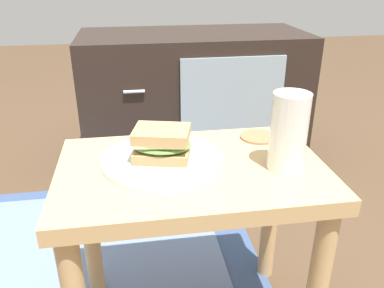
% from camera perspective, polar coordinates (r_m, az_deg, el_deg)
% --- Properties ---
extents(side_table, '(0.56, 0.36, 0.46)m').
position_cam_1_polar(side_table, '(0.87, -0.03, -8.44)').
color(side_table, tan).
rests_on(side_table, ground).
extents(tv_cabinet, '(0.96, 0.46, 0.58)m').
position_cam_1_polar(tv_cabinet, '(1.78, 0.25, 6.61)').
color(tv_cabinet, black).
rests_on(tv_cabinet, ground).
extents(area_rug, '(1.23, 0.75, 0.01)m').
position_cam_1_polar(area_rug, '(1.38, -18.24, -14.21)').
color(area_rug, '#384C72').
rests_on(area_rug, ground).
extents(plate, '(0.26, 0.26, 0.01)m').
position_cam_1_polar(plate, '(0.84, -4.32, -2.27)').
color(plate, silver).
rests_on(plate, side_table).
extents(sandwich_front, '(0.14, 0.12, 0.07)m').
position_cam_1_polar(sandwich_front, '(0.82, -4.40, 0.07)').
color(sandwich_front, tan).
rests_on(sandwich_front, plate).
extents(beer_glass, '(0.07, 0.07, 0.16)m').
position_cam_1_polar(beer_glass, '(0.81, 13.84, 1.43)').
color(beer_glass, silver).
rests_on(beer_glass, side_table).
extents(coaster, '(0.09, 0.09, 0.01)m').
position_cam_1_polar(coaster, '(0.97, 9.61, 1.06)').
color(coaster, '#996B47').
rests_on(coaster, side_table).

